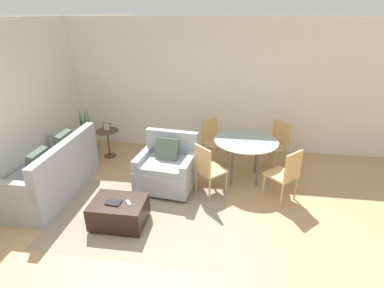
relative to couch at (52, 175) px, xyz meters
The scene contains 17 objects.
ground_plane 2.45m from the couch, 25.92° to the right, with size 20.00×20.00×0.00m, color tan.
wall_back 3.29m from the couch, 45.56° to the left, with size 12.00×0.06×2.75m.
wall_left 1.28m from the couch, 143.08° to the left, with size 0.06×12.00×2.75m.
area_rug 1.72m from the couch, 14.62° to the right, with size 2.55×1.80×0.01m.
couch is the anchor object (origin of this frame).
armchair 1.92m from the couch, 13.17° to the left, with size 1.02×0.93×0.94m.
ottoman 1.55m from the couch, 24.75° to the right, with size 0.76×0.56×0.38m.
book_stack 1.52m from the couch, 26.93° to the right, with size 0.22×0.17×0.02m.
tv_remote_primary 1.70m from the couch, 22.79° to the right, with size 0.12×0.13×0.01m.
potted_plant 1.49m from the couch, 93.93° to the left, with size 0.36×0.36×1.07m.
side_table 1.51m from the couch, 74.47° to the left, with size 0.46×0.46×0.59m.
picture_frame 1.54m from the couch, 74.47° to the left, with size 0.15×0.06×0.16m.
dining_table 3.34m from the couch, 15.80° to the left, with size 1.12×1.12×0.76m.
dining_chair_near_left 2.60m from the couch, ahead, with size 0.59×0.59×0.90m.
dining_chair_near_right 3.84m from the couch, ahead, with size 0.59×0.59×0.90m.
dining_chair_far_left 3.00m from the couch, 30.69° to the left, with size 0.59×0.59×0.90m.
dining_chair_far_right 4.12m from the couch, 21.80° to the left, with size 0.59×0.59×0.90m.
Camera 1 is at (0.73, -2.92, 2.83)m, focal length 28.00 mm.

